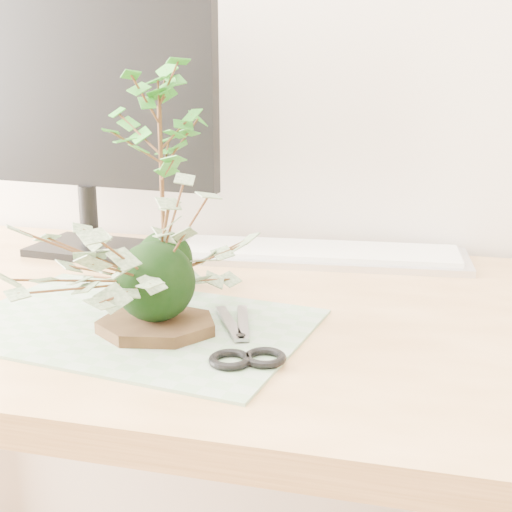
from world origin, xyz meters
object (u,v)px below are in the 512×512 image
object	(u,v)px
keyboard	(319,254)
maple_kokedama	(160,121)
ivy_kokedama	(154,245)
monitor	(84,111)
desk	(226,364)

from	to	relation	value
keyboard	maple_kokedama	bearing A→B (deg)	-139.70
maple_kokedama	keyboard	distance (m)	0.37
ivy_kokedama	keyboard	distance (m)	0.43
maple_kokedama	monitor	bearing A→B (deg)	141.70
monitor	desk	bearing A→B (deg)	-29.54
desk	keyboard	world-z (taller)	keyboard
ivy_kokedama	maple_kokedama	xyz separation A→B (m)	(-0.06, 0.18, 0.13)
ivy_kokedama	desk	bearing A→B (deg)	67.26
maple_kokedama	monitor	xyz separation A→B (m)	(-0.20, 0.16, -0.00)
ivy_kokedama	maple_kokedama	bearing A→B (deg)	108.41
maple_kokedama	keyboard	xyz separation A→B (m)	(0.20, 0.20, -0.24)
ivy_kokedama	keyboard	xyz separation A→B (m)	(0.14, 0.39, -0.11)
desk	ivy_kokedama	size ratio (longest dim) A/B	4.73
desk	monitor	distance (m)	0.51
keyboard	monitor	xyz separation A→B (m)	(-0.40, -0.05, 0.24)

